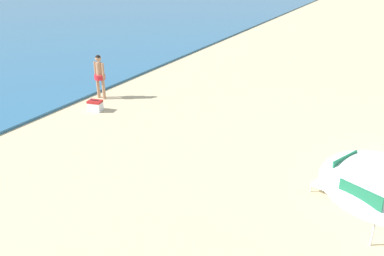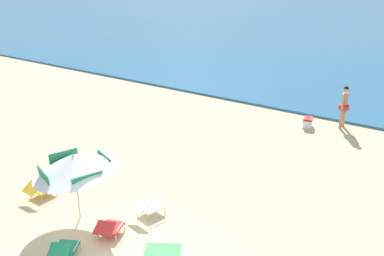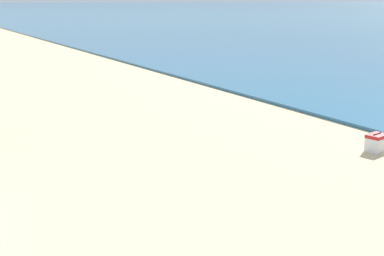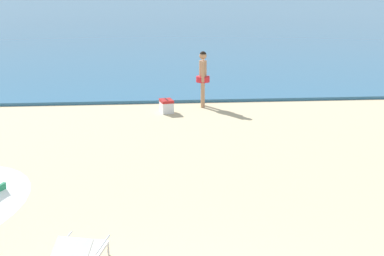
% 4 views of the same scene
% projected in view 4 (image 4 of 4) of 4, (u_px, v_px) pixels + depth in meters
% --- Properties ---
extents(lounge_chair_under_umbrella, '(0.75, 1.00, 0.52)m').
position_uv_depth(lounge_chair_under_umbrella, '(80.00, 251.00, 6.80)').
color(lounge_chair_under_umbrella, white).
rests_on(lounge_chair_under_umbrella, ground).
extents(person_standing_near_shore, '(0.43, 0.52, 1.75)m').
position_uv_depth(person_standing_near_shore, '(203.00, 75.00, 15.91)').
color(person_standing_near_shore, tan).
rests_on(person_standing_near_shore, ground).
extents(cooler_box, '(0.45, 0.56, 0.43)m').
position_uv_depth(cooler_box, '(166.00, 106.00, 15.34)').
color(cooler_box, white).
rests_on(cooler_box, ground).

